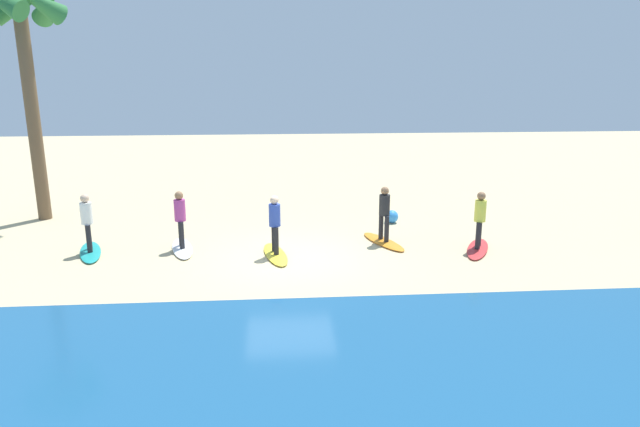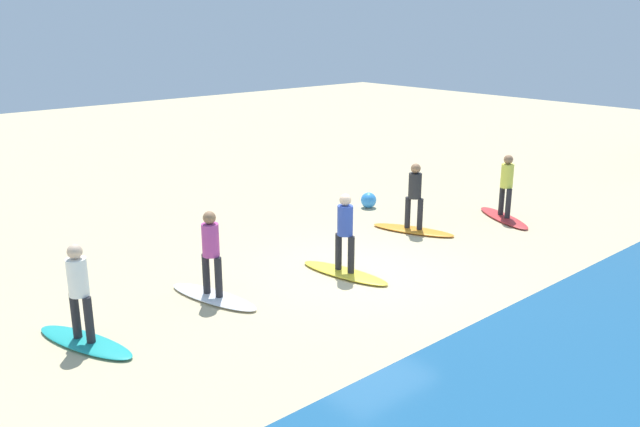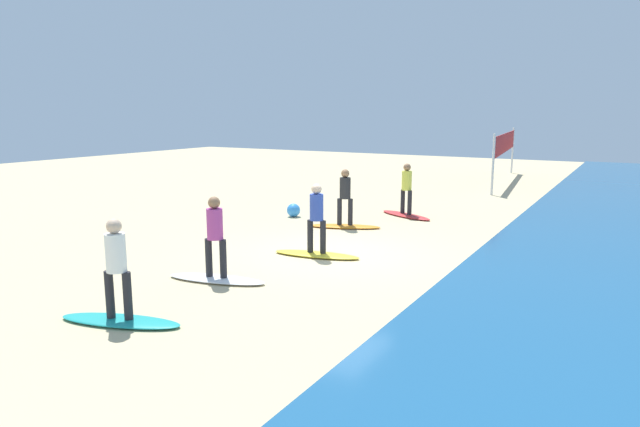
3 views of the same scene
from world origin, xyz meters
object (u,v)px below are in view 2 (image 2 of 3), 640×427
object	(u,v)px
surfboard_red	(504,218)
surfboard_white	(213,297)
surfer_yellow	(345,227)
surfer_white	(211,247)
surfboard_yellow	(345,273)
surfboard_orange	(413,230)
surfer_teal	(79,286)
beach_ball	(369,200)
surfboard_teal	(85,342)
surfer_red	(507,181)
surfer_orange	(415,191)

from	to	relation	value
surfboard_red	surfboard_white	xyz separation A→B (m)	(8.53, -0.72, 0.00)
surfer_yellow	surfboard_white	size ratio (longest dim) A/B	0.78
surfer_white	surfboard_red	bearing A→B (deg)	175.20
surfboard_red	surfboard_yellow	world-z (taller)	same
surfboard_yellow	surfboard_orange	bearing A→B (deg)	95.88
surfer_teal	beach_ball	distance (m)	9.59
surfboard_orange	surfboard_teal	world-z (taller)	same
surfboard_red	surfer_white	xyz separation A→B (m)	(8.53, -0.72, 0.99)
surfer_white	surfboard_white	bearing A→B (deg)	90.00
surfboard_white	surfboard_teal	xyz separation A→B (m)	(2.55, 0.15, 0.00)
surfer_red	surfer_yellow	distance (m)	5.83
surfer_yellow	surfer_teal	bearing A→B (deg)	-6.61
surfboard_orange	surfer_teal	xyz separation A→B (m)	(8.49, 0.33, 0.99)
surfer_yellow	surfer_white	distance (m)	2.80
surfer_yellow	surfboard_red	bearing A→B (deg)	-179.56
surfer_red	surfboard_orange	distance (m)	2.91
surfboard_white	beach_ball	world-z (taller)	beach_ball
surfer_white	surfboard_orange	bearing A→B (deg)	-178.29
surfer_orange	surfboard_red	bearing A→B (deg)	160.95
surfer_yellow	surfboard_teal	size ratio (longest dim) A/B	0.78
surfboard_red	surfer_orange	distance (m)	2.91
surfer_yellow	surfboard_white	distance (m)	2.97
surfer_yellow	surfboard_teal	xyz separation A→B (m)	(5.25, -0.61, -0.99)
surfer_orange	surfer_yellow	distance (m)	3.38
surfboard_orange	surfer_yellow	xyz separation A→B (m)	(3.24, 0.94, 0.99)
surfboard_red	surfer_orange	world-z (taller)	surfer_orange
surfboard_orange	surfboard_white	bearing A→B (deg)	-109.57
surfer_yellow	surfboard_teal	bearing A→B (deg)	-6.61
surfboard_orange	surfer_red	bearing A→B (deg)	49.67
surfer_orange	surfboard_white	distance (m)	6.03
surfboard_red	surfer_red	xyz separation A→B (m)	(0.00, 0.00, 0.99)
surfboard_red	surfer_red	world-z (taller)	surfer_red
surfboard_red	beach_ball	distance (m)	3.67
surfboard_orange	surfer_teal	world-z (taller)	surfer_teal
surfboard_red	surfboard_yellow	size ratio (longest dim) A/B	1.00
surfboard_red	surfer_yellow	size ratio (longest dim) A/B	1.28
surfer_red	surfboard_teal	distance (m)	11.14
surfer_white	surfer_teal	bearing A→B (deg)	3.44
surfer_red	surfboard_orange	size ratio (longest dim) A/B	0.78
surfer_red	surfboard_white	bearing A→B (deg)	-4.80
surfboard_yellow	beach_ball	world-z (taller)	beach_ball
surfboard_yellow	surfer_teal	xyz separation A→B (m)	(5.25, -0.61, 0.99)
surfboard_white	surfboard_orange	bearing A→B (deg)	78.67
surfboard_orange	surfer_white	size ratio (longest dim) A/B	1.28
surfer_red	surfboard_teal	world-z (taller)	surfer_red
surfer_yellow	beach_ball	xyz separation A→B (m)	(-3.95, -3.19, -0.82)
surfboard_yellow	surfer_yellow	distance (m)	0.99
surfboard_red	surfer_orange	size ratio (longest dim) A/B	1.28
surfer_red	surfboard_yellow	xyz separation A→B (m)	(5.83, 0.04, -0.99)
surfboard_orange	surfboard_teal	bearing A→B (deg)	-109.05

